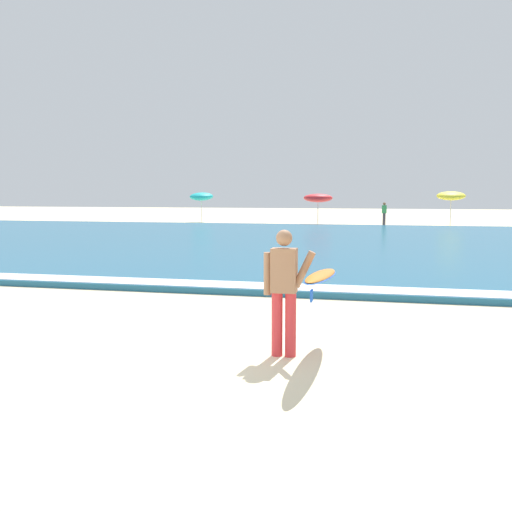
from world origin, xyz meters
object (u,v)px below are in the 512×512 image
object	(u,v)px
beach_umbrella_2	(451,196)
beach_umbrella_1	(318,198)
beach_umbrella_0	(201,197)
beachgoer_near_row_left	(384,213)
surfer_with_board	(301,282)

from	to	relation	value
beach_umbrella_2	beach_umbrella_1	bearing A→B (deg)	-169.42
beach_umbrella_0	beachgoer_near_row_left	distance (m)	13.88
beach_umbrella_2	beachgoer_near_row_left	world-z (taller)	beach_umbrella_2
surfer_with_board	beach_umbrella_1	world-z (taller)	beach_umbrella_1
surfer_with_board	beach_umbrella_0	xyz separation A→B (m)	(-13.79, 36.40, 0.91)
surfer_with_board	beach_umbrella_2	world-z (taller)	beach_umbrella_2
surfer_with_board	beachgoer_near_row_left	bearing A→B (deg)	90.13
beach_umbrella_0	beach_umbrella_2	xyz separation A→B (m)	(18.11, -0.66, 0.08)
surfer_with_board	beachgoer_near_row_left	xyz separation A→B (m)	(-0.08, 34.57, -0.18)
beach_umbrella_2	beachgoer_near_row_left	distance (m)	4.70
beach_umbrella_1	beachgoer_near_row_left	xyz separation A→B (m)	(4.47, 0.49, -1.02)
beach_umbrella_0	beach_umbrella_2	size ratio (longest dim) A/B	0.97
beach_umbrella_2	surfer_with_board	bearing A→B (deg)	-96.89
surfer_with_board	beach_umbrella_2	distance (m)	36.01
surfer_with_board	beach_umbrella_1	xyz separation A→B (m)	(-4.55, 34.08, 0.84)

